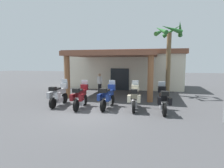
# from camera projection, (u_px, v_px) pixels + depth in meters

# --- Properties ---
(ground_plane) EXTENTS (80.00, 80.00, 0.00)m
(ground_plane) POSITION_uv_depth(u_px,v_px,m) (89.00, 114.00, 9.76)
(ground_plane) COLOR #424244
(motel_building) EXTENTS (12.41, 10.69, 3.92)m
(motel_building) POSITION_uv_depth(u_px,v_px,m) (124.00, 68.00, 20.15)
(motel_building) COLOR silver
(motel_building) RESTS_ON ground_plane
(motorcycle_silver) EXTENTS (0.71, 2.21, 1.61)m
(motorcycle_silver) POSITION_uv_depth(u_px,v_px,m) (59.00, 95.00, 11.60)
(motorcycle_silver) COLOR black
(motorcycle_silver) RESTS_ON ground_plane
(motorcycle_maroon) EXTENTS (0.73, 2.21, 1.61)m
(motorcycle_maroon) POSITION_uv_depth(u_px,v_px,m) (80.00, 97.00, 10.96)
(motorcycle_maroon) COLOR black
(motorcycle_maroon) RESTS_ON ground_plane
(motorcycle_blue) EXTENTS (0.74, 2.21, 1.61)m
(motorcycle_blue) POSITION_uv_depth(u_px,v_px,m) (108.00, 97.00, 10.92)
(motorcycle_blue) COLOR black
(motorcycle_blue) RESTS_ON ground_plane
(motorcycle_cream) EXTENTS (0.73, 2.21, 1.61)m
(motorcycle_cream) POSITION_uv_depth(u_px,v_px,m) (134.00, 98.00, 10.63)
(motorcycle_cream) COLOR black
(motorcycle_cream) RESTS_ON ground_plane
(motorcycle_black) EXTENTS (0.73, 2.21, 1.61)m
(motorcycle_black) POSITION_uv_depth(u_px,v_px,m) (163.00, 100.00, 10.05)
(motorcycle_black) COLOR black
(motorcycle_black) RESTS_ON ground_plane
(pedestrian) EXTENTS (0.51, 0.32, 1.75)m
(pedestrian) POSITION_uv_depth(u_px,v_px,m) (100.00, 82.00, 15.90)
(pedestrian) COLOR black
(pedestrian) RESTS_ON ground_plane
(palm_tree_near_portico) EXTENTS (2.34, 2.38, 5.93)m
(palm_tree_near_portico) POSITION_uv_depth(u_px,v_px,m) (169.00, 43.00, 15.00)
(palm_tree_near_portico) COLOR brown
(palm_tree_near_portico) RESTS_ON ground_plane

